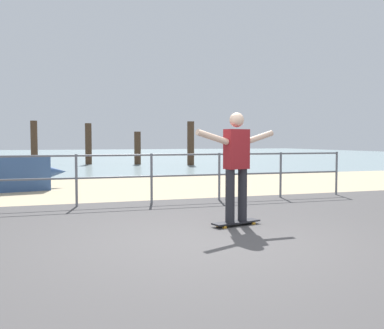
% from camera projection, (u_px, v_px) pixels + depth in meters
% --- Properties ---
extents(ground_plane, '(24.00, 10.00, 0.04)m').
position_uv_depth(ground_plane, '(247.00, 266.00, 4.46)').
color(ground_plane, '#474444').
rests_on(ground_plane, ground).
extents(beach_strip, '(24.00, 6.00, 0.04)m').
position_uv_depth(beach_strip, '(126.00, 187.00, 12.07)').
color(beach_strip, tan).
rests_on(beach_strip, ground).
extents(sea_surface, '(72.00, 50.00, 0.04)m').
position_uv_depth(sea_surface, '(78.00, 155.00, 38.70)').
color(sea_surface, '#849EA3').
rests_on(sea_surface, ground).
extents(railing_fence, '(10.56, 0.05, 1.05)m').
position_uv_depth(railing_fence, '(115.00, 171.00, 8.57)').
color(railing_fence, slate).
rests_on(railing_fence, ground).
extents(skateboard, '(0.82, 0.40, 0.08)m').
position_uv_depth(skateboard, '(236.00, 222.00, 6.49)').
color(skateboard, black).
rests_on(skateboard, ground).
extents(skateboarder, '(1.42, 0.46, 1.65)m').
position_uv_depth(skateboarder, '(236.00, 160.00, 6.44)').
color(skateboarder, '#26262B').
rests_on(skateboarder, skateboard).
extents(groyne_post_2, '(0.28, 0.28, 2.15)m').
position_uv_depth(groyne_post_2, '(34.00, 146.00, 17.90)').
color(groyne_post_2, '#422D1E').
rests_on(groyne_post_2, ground).
extents(groyne_post_3, '(0.35, 0.35, 2.27)m').
position_uv_depth(groyne_post_3, '(88.00, 144.00, 23.40)').
color(groyne_post_3, '#422D1E').
rests_on(groyne_post_3, ground).
extents(groyne_post_4, '(0.36, 0.36, 1.82)m').
position_uv_depth(groyne_post_4, '(138.00, 148.00, 23.46)').
color(groyne_post_4, '#422D1E').
rests_on(groyne_post_4, ground).
extents(groyne_post_5, '(0.37, 0.37, 2.34)m').
position_uv_depth(groyne_post_5, '(191.00, 143.00, 22.74)').
color(groyne_post_5, '#422D1E').
rests_on(groyne_post_5, ground).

